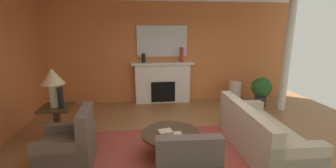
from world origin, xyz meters
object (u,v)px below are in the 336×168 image
(fireplace, at_px, (163,84))
(vase_mantel_right, at_px, (182,55))
(table_lamp, at_px, (53,80))
(vase_on_side_table, at_px, (61,98))
(armchair_near_window, at_px, (69,148))
(vase_tall_corner, at_px, (234,92))
(vase_mantel_left, at_px, (144,58))
(mantel_mirror, at_px, (162,41))
(potted_plant, at_px, (261,89))
(coffee_table, at_px, (171,139))
(side_table, at_px, (57,121))
(sofa, at_px, (260,135))

(fireplace, distance_m, vase_mantel_right, 1.01)
(table_lamp, distance_m, vase_on_side_table, 0.38)
(fireplace, distance_m, table_lamp, 3.23)
(table_lamp, bearing_deg, armchair_near_window, -63.53)
(vase_tall_corner, xyz_separation_m, vase_mantel_left, (-2.66, 0.25, 1.02))
(mantel_mirror, relative_size, potted_plant, 1.74)
(mantel_mirror, relative_size, vase_mantel_right, 3.41)
(fireplace, distance_m, potted_plant, 2.81)
(vase_on_side_table, bearing_deg, fireplace, 46.67)
(coffee_table, height_order, potted_plant, potted_plant)
(vase_mantel_right, relative_size, potted_plant, 0.51)
(mantel_mirror, relative_size, side_table, 2.07)
(mantel_mirror, distance_m, coffee_table, 3.50)
(sofa, distance_m, side_table, 3.85)
(sofa, height_order, coffee_table, sofa)
(mantel_mirror, bearing_deg, vase_mantel_left, -162.82)
(vase_mantel_left, bearing_deg, side_table, -129.68)
(coffee_table, xyz_separation_m, potted_plant, (2.89, 2.33, 0.16))
(vase_tall_corner, xyz_separation_m, potted_plant, (0.60, -0.42, 0.18))
(armchair_near_window, distance_m, vase_mantel_left, 3.49)
(table_lamp, xyz_separation_m, vase_mantel_left, (1.75, 2.11, 0.11))
(vase_tall_corner, height_order, potted_plant, potted_plant)
(vase_mantel_left, bearing_deg, vase_mantel_right, 0.00)
(sofa, bearing_deg, vase_mantel_right, 106.54)
(coffee_table, relative_size, vase_mantel_right, 2.36)
(armchair_near_window, xyz_separation_m, vase_mantel_left, (1.28, 3.08, 1.03))
(armchair_near_window, height_order, vase_mantel_right, vase_mantel_right)
(side_table, distance_m, vase_mantel_left, 2.90)
(vase_tall_corner, bearing_deg, mantel_mirror, 168.76)
(fireplace, xyz_separation_m, sofa, (1.44, -3.05, -0.27))
(vase_on_side_table, bearing_deg, vase_mantel_right, 39.56)
(potted_plant, bearing_deg, table_lamp, -163.95)
(mantel_mirror, relative_size, sofa, 0.68)
(table_lamp, xyz_separation_m, vase_mantel_right, (2.85, 2.11, 0.20))
(mantel_mirror, height_order, vase_mantel_left, mantel_mirror)
(vase_mantel_right, height_order, potted_plant, vase_mantel_right)
(side_table, distance_m, vase_tall_corner, 4.80)
(side_table, xyz_separation_m, vase_mantel_left, (1.75, 2.11, 0.94))
(vase_on_side_table, relative_size, vase_mantel_right, 0.94)
(mantel_mirror, bearing_deg, vase_on_side_table, -131.86)
(vase_mantel_right, bearing_deg, coffee_table, -103.65)
(potted_plant, bearing_deg, vase_mantel_right, 162.79)
(coffee_table, distance_m, potted_plant, 3.72)
(armchair_near_window, relative_size, coffee_table, 0.95)
(sofa, bearing_deg, vase_mantel_left, 123.58)
(vase_tall_corner, distance_m, potted_plant, 0.75)
(vase_on_side_table, xyz_separation_m, potted_plant, (4.87, 1.56, -0.41))
(sofa, height_order, potted_plant, sofa)
(side_table, bearing_deg, sofa, -13.28)
(vase_mantel_right, bearing_deg, vase_tall_corner, -9.08)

